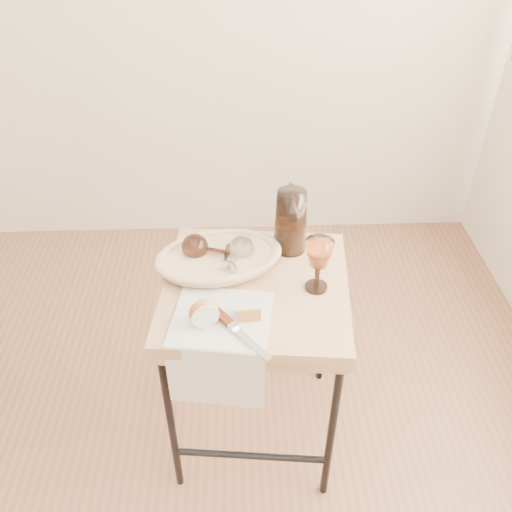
{
  "coord_description": "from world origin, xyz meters",
  "views": [
    {
      "loc": [
        0.54,
        -0.7,
        1.73
      ],
      "look_at": [
        0.59,
        0.49,
        0.81
      ],
      "focal_mm": 38.1,
      "sensor_mm": 36.0,
      "label": 1
    }
  ],
  "objects_px": {
    "side_table": "(256,363)",
    "tea_towel": "(222,318)",
    "apple_half": "(203,311)",
    "table_knife": "(236,328)",
    "wine_goblet": "(318,265)",
    "bread_basket": "(219,260)",
    "pitcher": "(291,221)",
    "goblet_lying_a": "(209,249)",
    "goblet_lying_b": "(236,256)"
  },
  "relations": [
    {
      "from": "side_table",
      "to": "tea_towel",
      "type": "relative_size",
      "value": 2.61
    },
    {
      "from": "apple_half",
      "to": "table_knife",
      "type": "relative_size",
      "value": 0.33
    },
    {
      "from": "wine_goblet",
      "to": "table_knife",
      "type": "xyz_separation_m",
      "value": [
        -0.24,
        -0.17,
        -0.07
      ]
    },
    {
      "from": "tea_towel",
      "to": "bread_basket",
      "type": "distance_m",
      "value": 0.23
    },
    {
      "from": "pitcher",
      "to": "apple_half",
      "type": "relative_size",
      "value": 3.02
    },
    {
      "from": "bread_basket",
      "to": "goblet_lying_a",
      "type": "height_order",
      "value": "goblet_lying_a"
    },
    {
      "from": "wine_goblet",
      "to": "apple_half",
      "type": "xyz_separation_m",
      "value": [
        -0.32,
        -0.13,
        -0.04
      ]
    },
    {
      "from": "bread_basket",
      "to": "apple_half",
      "type": "relative_size",
      "value": 4.21
    },
    {
      "from": "pitcher",
      "to": "tea_towel",
      "type": "bearing_deg",
      "value": -127.96
    },
    {
      "from": "goblet_lying_a",
      "to": "wine_goblet",
      "type": "xyz_separation_m",
      "value": [
        0.31,
        -0.13,
        0.03
      ]
    },
    {
      "from": "tea_towel",
      "to": "bread_basket",
      "type": "height_order",
      "value": "bread_basket"
    },
    {
      "from": "tea_towel",
      "to": "wine_goblet",
      "type": "bearing_deg",
      "value": 32.34
    },
    {
      "from": "side_table",
      "to": "wine_goblet",
      "type": "bearing_deg",
      "value": -7.59
    },
    {
      "from": "bread_basket",
      "to": "pitcher",
      "type": "bearing_deg",
      "value": 7.45
    },
    {
      "from": "side_table",
      "to": "bread_basket",
      "type": "height_order",
      "value": "bread_basket"
    },
    {
      "from": "goblet_lying_b",
      "to": "pitcher",
      "type": "bearing_deg",
      "value": -35.36
    },
    {
      "from": "bread_basket",
      "to": "goblet_lying_a",
      "type": "relative_size",
      "value": 2.55
    },
    {
      "from": "goblet_lying_a",
      "to": "wine_goblet",
      "type": "relative_size",
      "value": 0.79
    },
    {
      "from": "tea_towel",
      "to": "pitcher",
      "type": "distance_m",
      "value": 0.39
    },
    {
      "from": "goblet_lying_a",
      "to": "apple_half",
      "type": "distance_m",
      "value": 0.26
    },
    {
      "from": "bread_basket",
      "to": "wine_goblet",
      "type": "bearing_deg",
      "value": -35.33
    },
    {
      "from": "goblet_lying_b",
      "to": "wine_goblet",
      "type": "relative_size",
      "value": 0.74
    },
    {
      "from": "side_table",
      "to": "goblet_lying_a",
      "type": "bearing_deg",
      "value": 142.66
    },
    {
      "from": "apple_half",
      "to": "table_knife",
      "type": "height_order",
      "value": "apple_half"
    },
    {
      "from": "bread_basket",
      "to": "apple_half",
      "type": "distance_m",
      "value": 0.25
    },
    {
      "from": "apple_half",
      "to": "pitcher",
      "type": "bearing_deg",
      "value": 35.0
    },
    {
      "from": "tea_towel",
      "to": "goblet_lying_a",
      "type": "height_order",
      "value": "goblet_lying_a"
    },
    {
      "from": "table_knife",
      "to": "tea_towel",
      "type": "bearing_deg",
      "value": 178.15
    },
    {
      "from": "pitcher",
      "to": "wine_goblet",
      "type": "bearing_deg",
      "value": -76.95
    },
    {
      "from": "bread_basket",
      "to": "table_knife",
      "type": "distance_m",
      "value": 0.29
    },
    {
      "from": "pitcher",
      "to": "apple_half",
      "type": "xyz_separation_m",
      "value": [
        -0.26,
        -0.33,
        -0.06
      ]
    },
    {
      "from": "side_table",
      "to": "table_knife",
      "type": "relative_size",
      "value": 2.8
    },
    {
      "from": "table_knife",
      "to": "side_table",
      "type": "bearing_deg",
      "value": 124.84
    },
    {
      "from": "bread_basket",
      "to": "table_knife",
      "type": "bearing_deg",
      "value": -94.12
    },
    {
      "from": "tea_towel",
      "to": "side_table",
      "type": "bearing_deg",
      "value": 64.16
    },
    {
      "from": "pitcher",
      "to": "wine_goblet",
      "type": "xyz_separation_m",
      "value": [
        0.06,
        -0.2,
        -0.02
      ]
    },
    {
      "from": "side_table",
      "to": "goblet_lying_a",
      "type": "distance_m",
      "value": 0.43
    },
    {
      "from": "side_table",
      "to": "goblet_lying_a",
      "type": "height_order",
      "value": "goblet_lying_a"
    },
    {
      "from": "pitcher",
      "to": "apple_half",
      "type": "bearing_deg",
      "value": -132.17
    },
    {
      "from": "wine_goblet",
      "to": "goblet_lying_b",
      "type": "bearing_deg",
      "value": 158.17
    },
    {
      "from": "table_knife",
      "to": "pitcher",
      "type": "bearing_deg",
      "value": 116.77
    },
    {
      "from": "tea_towel",
      "to": "apple_half",
      "type": "height_order",
      "value": "apple_half"
    },
    {
      "from": "side_table",
      "to": "goblet_lying_a",
      "type": "relative_size",
      "value": 5.14
    },
    {
      "from": "bread_basket",
      "to": "pitcher",
      "type": "relative_size",
      "value": 1.39
    },
    {
      "from": "goblet_lying_a",
      "to": "wine_goblet",
      "type": "height_order",
      "value": "wine_goblet"
    },
    {
      "from": "goblet_lying_a",
      "to": "apple_half",
      "type": "xyz_separation_m",
      "value": [
        -0.01,
        -0.26,
        -0.01
      ]
    },
    {
      "from": "bread_basket",
      "to": "apple_half",
      "type": "xyz_separation_m",
      "value": [
        -0.04,
        -0.25,
        0.02
      ]
    },
    {
      "from": "goblet_lying_b",
      "to": "pitcher",
      "type": "height_order",
      "value": "pitcher"
    },
    {
      "from": "goblet_lying_a",
      "to": "apple_half",
      "type": "height_order",
      "value": "goblet_lying_a"
    },
    {
      "from": "wine_goblet",
      "to": "apple_half",
      "type": "height_order",
      "value": "wine_goblet"
    }
  ]
}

